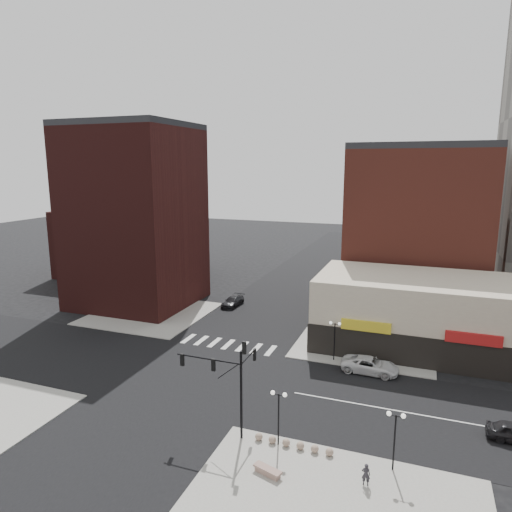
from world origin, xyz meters
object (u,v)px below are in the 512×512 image
(street_lamp_se_b, at_px, (395,426))
(stone_bench, at_px, (268,471))
(dark_sedan_north, at_px, (233,301))
(pedestrian, at_px, (366,474))
(street_lamp_se_a, at_px, (279,404))
(white_suv, at_px, (370,365))
(street_lamp_ne, at_px, (335,331))
(traffic_signal, at_px, (231,373))

(street_lamp_se_b, height_order, stone_bench, street_lamp_se_b)
(dark_sedan_north, distance_m, pedestrian, 39.14)
(street_lamp_se_a, bearing_deg, stone_bench, -84.40)
(pedestrian, distance_m, stone_bench, 6.29)
(white_suv, bearing_deg, dark_sedan_north, 56.52)
(street_lamp_se_a, bearing_deg, pedestrian, -18.39)
(street_lamp_se_b, relative_size, street_lamp_ne, 1.00)
(street_lamp_se_b, distance_m, white_suv, 15.05)
(stone_bench, bearing_deg, traffic_signal, 156.76)
(dark_sedan_north, distance_m, stone_bench, 36.97)
(pedestrian, bearing_deg, white_suv, -88.86)
(street_lamp_se_a, xyz_separation_m, street_lamp_ne, (1.00, 16.00, 0.00))
(street_lamp_se_a, xyz_separation_m, stone_bench, (0.33, -3.36, -2.92))
(pedestrian, bearing_deg, stone_bench, 6.55)
(street_lamp_ne, xyz_separation_m, pedestrian, (5.49, -18.16, -2.42))
(traffic_signal, bearing_deg, dark_sedan_north, 113.04)
(street_lamp_se_a, relative_size, white_suv, 0.75)
(dark_sedan_north, xyz_separation_m, pedestrian, (22.79, -31.81, 0.17))
(street_lamp_se_b, height_order, street_lamp_ne, same)
(street_lamp_se_b, bearing_deg, street_lamp_ne, 113.63)
(traffic_signal, xyz_separation_m, pedestrian, (10.25, -2.33, -4.10))
(dark_sedan_north, bearing_deg, pedestrian, -50.83)
(street_lamp_ne, distance_m, stone_bench, 19.59)
(street_lamp_ne, distance_m, white_suv, 4.83)
(street_lamp_se_a, distance_m, pedestrian, 7.25)
(traffic_signal, bearing_deg, street_lamp_se_b, -0.82)
(traffic_signal, height_order, street_lamp_se_a, traffic_signal)
(street_lamp_ne, bearing_deg, street_lamp_se_a, -93.58)
(white_suv, height_order, stone_bench, white_suv)
(street_lamp_se_b, bearing_deg, white_suv, 102.29)
(pedestrian, xyz_separation_m, stone_bench, (-6.16, -1.20, -0.50))
(traffic_signal, relative_size, stone_bench, 3.75)
(white_suv, bearing_deg, pedestrian, -172.19)
(traffic_signal, relative_size, dark_sedan_north, 1.63)
(dark_sedan_north, xyz_separation_m, stone_bench, (16.63, -33.02, -0.32))
(street_lamp_se_b, relative_size, stone_bench, 2.01)
(street_lamp_se_b, bearing_deg, dark_sedan_north, 129.34)
(street_lamp_se_a, relative_size, street_lamp_ne, 1.00)
(street_lamp_se_a, height_order, street_lamp_ne, same)
(street_lamp_se_a, relative_size, stone_bench, 2.01)
(street_lamp_se_a, height_order, pedestrian, street_lamp_se_a)
(dark_sedan_north, bearing_deg, street_lamp_se_b, -47.12)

